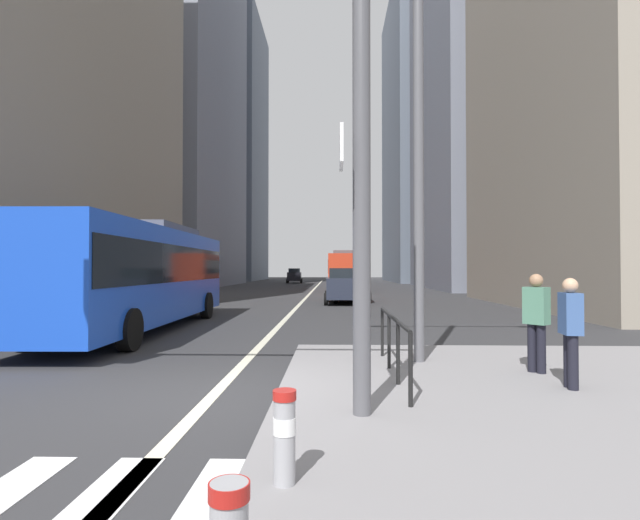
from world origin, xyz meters
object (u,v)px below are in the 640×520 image
street_lamp_post (418,93)px  city_bus_blue_oncoming (139,271)px  car_receding_far (343,285)px  traffic_signal_gantry (195,91)px  pedestrian_walking (571,327)px  car_oncoming_mid (294,276)px  car_receding_near (351,284)px  city_bus_red_receding (344,269)px  bollard_left (285,431)px  pedestrian_waiting (536,318)px  city_bus_red_distant (346,269)px

street_lamp_post → city_bus_blue_oncoming: bearing=144.2°
car_receding_far → street_lamp_post: size_ratio=0.55×
traffic_signal_gantry → pedestrian_walking: 6.20m
car_oncoming_mid → car_receding_far: size_ratio=0.95×
car_receding_near → pedestrian_walking: size_ratio=2.83×
city_bus_red_receding → car_receding_far: (-0.35, -15.87, -0.85)m
car_receding_near → car_receding_far: 2.04m
pedestrian_walking → bollard_left: bearing=-140.0°
car_receding_near → traffic_signal_gantry: traffic_signal_gantry is taller
bollard_left → pedestrian_waiting: bearing=48.5°
car_oncoming_mid → car_receding_near: same height
city_bus_blue_oncoming → city_bus_red_receding: bearing=76.1°
car_receding_far → traffic_signal_gantry: traffic_signal_gantry is taller
car_receding_far → pedestrian_walking: (2.98, -19.39, 0.06)m
street_lamp_post → bollard_left: bearing=-111.0°
city_bus_blue_oncoming → street_lamp_post: (7.63, -5.51, 3.45)m
car_receding_far → traffic_signal_gantry: bearing=-96.1°
car_receding_near → street_lamp_post: (0.60, -19.34, 4.29)m
city_bus_blue_oncoming → bollard_left: (5.60, -10.80, -1.26)m
pedestrian_walking → car_receding_far: bearing=98.7°
city_bus_blue_oncoming → city_bus_red_distant: (7.63, 47.88, -0.00)m
city_bus_blue_oncoming → traffic_signal_gantry: bearing=-64.2°
city_bus_red_distant → traffic_signal_gantry: (-3.34, -56.77, 2.28)m
city_bus_red_receding → pedestrian_waiting: (2.58, -34.16, -0.75)m
car_receding_near → car_oncoming_mid: bearing=99.9°
street_lamp_post → pedestrian_walking: street_lamp_post is taller
car_receding_far → street_lamp_post: street_lamp_post is taller
city_bus_blue_oncoming → car_receding_far: city_bus_blue_oncoming is taller
city_bus_blue_oncoming → pedestrian_walking: 12.15m
street_lamp_post → bollard_left: street_lamp_post is taller
city_bus_red_receding → traffic_signal_gantry: size_ratio=1.73×
traffic_signal_gantry → pedestrian_waiting: 6.48m
city_bus_red_distant → pedestrian_walking: city_bus_red_distant is taller
car_oncoming_mid → traffic_signal_gantry: size_ratio=0.68×
car_receding_near → pedestrian_waiting: car_receding_near is taller
city_bus_red_receding → bollard_left: bearing=-91.9°
street_lamp_post → pedestrian_waiting: 4.68m
city_bus_red_receding → car_receding_far: city_bus_red_receding is taller
car_receding_near → traffic_signal_gantry: size_ratio=0.75×
traffic_signal_gantry → car_oncoming_mid: bearing=93.4°
street_lamp_post → car_oncoming_mid: bearing=97.1°
car_receding_far → car_receding_near: bearing=75.4°
car_oncoming_mid → street_lamp_post: (6.83, -55.00, 4.29)m
car_oncoming_mid → car_receding_far: same height
city_bus_blue_oncoming → pedestrian_walking: bearing=-38.4°
street_lamp_post → city_bus_red_distant: bearing=90.0°
pedestrian_waiting → city_bus_red_receding: bearing=94.3°
car_oncoming_mid → bollard_left: 60.48m
car_oncoming_mid → street_lamp_post: size_ratio=0.52×
street_lamp_post → pedestrian_walking: 5.05m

